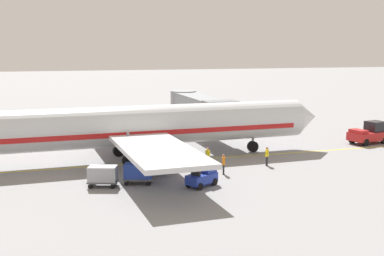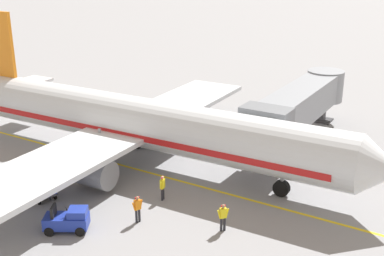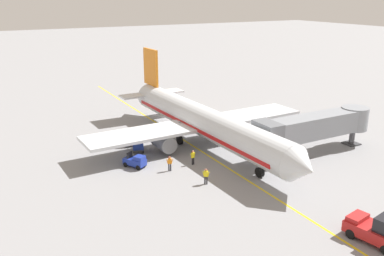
% 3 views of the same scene
% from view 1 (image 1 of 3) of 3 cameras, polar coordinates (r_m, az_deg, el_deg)
% --- Properties ---
extents(ground_plane, '(400.00, 400.00, 0.00)m').
position_cam_1_polar(ground_plane, '(45.03, -7.29, -4.14)').
color(ground_plane, gray).
extents(gate_lead_in_line, '(0.24, 80.00, 0.01)m').
position_cam_1_polar(gate_lead_in_line, '(45.03, -7.29, -4.14)').
color(gate_lead_in_line, gold).
rests_on(gate_lead_in_line, ground).
extents(parked_airliner, '(30.17, 37.30, 10.63)m').
position_cam_1_polar(parked_airliner, '(45.83, -5.89, 0.18)').
color(parked_airliner, silver).
rests_on(parked_airliner, ground).
extents(jet_bridge, '(16.52, 3.50, 4.98)m').
position_cam_1_polar(jet_bridge, '(58.01, 0.83, 2.37)').
color(jet_bridge, gray).
rests_on(jet_bridge, ground).
extents(pushback_tractor, '(3.00, 4.74, 2.40)m').
position_cam_1_polar(pushback_tractor, '(57.55, 19.82, -0.60)').
color(pushback_tractor, '#B21E1E').
rests_on(pushback_tractor, ground).
extents(baggage_tug_lead, '(2.33, 2.76, 1.62)m').
position_cam_1_polar(baggage_tug_lead, '(37.41, 1.22, -5.68)').
color(baggage_tug_lead, '#1E339E').
rests_on(baggage_tug_lead, ground).
extents(baggage_cart_front, '(1.93, 2.97, 1.58)m').
position_cam_1_polar(baggage_cart_front, '(38.22, -6.24, -5.05)').
color(baggage_cart_front, '#4C4C51').
rests_on(baggage_cart_front, ground).
extents(baggage_cart_second_in_train, '(1.93, 2.97, 1.58)m').
position_cam_1_polar(baggage_cart_second_in_train, '(37.79, -10.29, -5.31)').
color(baggage_cart_second_in_train, '#4C4C51').
rests_on(baggage_cart_second_in_train, ground).
extents(ground_crew_wing_walker, '(0.72, 0.32, 1.69)m').
position_cam_1_polar(ground_crew_wing_walker, '(43.62, 1.83, -3.22)').
color(ground_crew_wing_walker, '#232328').
rests_on(ground_crew_wing_walker, ground).
extents(ground_crew_loader, '(0.61, 0.54, 1.69)m').
position_cam_1_polar(ground_crew_loader, '(44.34, 8.65, -3.12)').
color(ground_crew_loader, '#232328').
rests_on(ground_crew_loader, ground).
extents(ground_crew_marshaller, '(0.71, 0.36, 1.69)m').
position_cam_1_polar(ground_crew_marshaller, '(40.91, 3.67, -4.07)').
color(ground_crew_marshaller, '#232328').
rests_on(ground_crew_marshaller, ground).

